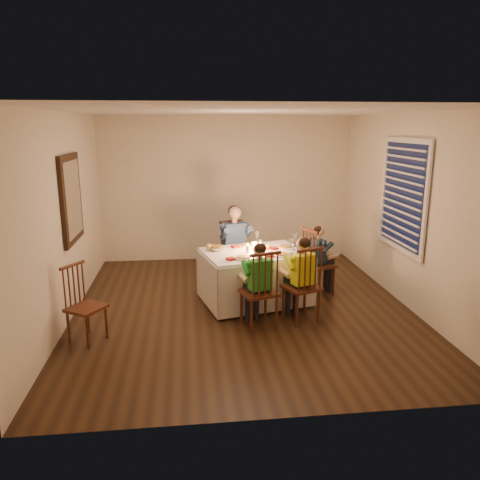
{
  "coord_description": "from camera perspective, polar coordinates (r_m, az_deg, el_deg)",
  "views": [
    {
      "loc": [
        -0.73,
        -5.94,
        2.44
      ],
      "look_at": [
        -0.02,
        0.15,
        0.92
      ],
      "focal_mm": 35.0,
      "sensor_mm": 36.0,
      "label": 1
    }
  ],
  "objects": [
    {
      "name": "child_green",
      "position": [
        5.93,
        2.27,
        -10.42
      ],
      "size": [
        0.43,
        0.41,
        1.07
      ],
      "primitive_type": null,
      "rotation": [
        0.0,
        0.0,
        3.42
      ],
      "color": "green",
      "rests_on": "ground"
    },
    {
      "name": "setting_teal",
      "position": [
        6.67,
        5.55,
        -0.91
      ],
      "size": [
        0.31,
        0.31,
        0.02
      ],
      "primitive_type": "cylinder",
      "rotation": [
        0.0,
        0.0,
        0.23
      ],
      "color": "silver",
      "rests_on": "dining_table"
    },
    {
      "name": "ceiling",
      "position": [
        5.99,
        0.39,
        15.44
      ],
      "size": [
        5.0,
        5.0,
        0.0
      ],
      "primitive_type": "plane",
      "color": "white",
      "rests_on": "wall_back"
    },
    {
      "name": "orange_fruit",
      "position": [
        6.57,
        3.45,
        -0.82
      ],
      "size": [
        0.08,
        0.08,
        0.08
      ],
      "primitive_type": "sphere",
      "color": "orange",
      "rests_on": "dining_table"
    },
    {
      "name": "squash",
      "position": [
        6.53,
        -3.77,
        -0.87
      ],
      "size": [
        0.09,
        0.09,
        0.09
      ],
      "primitive_type": "sphere",
      "color": "yellow",
      "rests_on": "dining_table"
    },
    {
      "name": "setting_green",
      "position": [
        6.12,
        0.45,
        -2.19
      ],
      "size": [
        0.31,
        0.31,
        0.02
      ],
      "primitive_type": "cylinder",
      "rotation": [
        0.0,
        0.0,
        0.23
      ],
      "color": "silver",
      "rests_on": "dining_table"
    },
    {
      "name": "adult",
      "position": [
        7.37,
        -0.61,
        -5.43
      ],
      "size": [
        0.55,
        0.52,
        1.25
      ],
      "primitive_type": null,
      "rotation": [
        0.0,
        0.0,
        0.25
      ],
      "color": "#32517E",
      "rests_on": "ground"
    },
    {
      "name": "setting_adult",
      "position": [
        6.73,
        0.9,
        -0.71
      ],
      "size": [
        0.31,
        0.31,
        0.02
      ],
      "primitive_type": "cylinder",
      "rotation": [
        0.0,
        0.0,
        0.23
      ],
      "color": "silver",
      "rests_on": "dining_table"
    },
    {
      "name": "window_blinds",
      "position": [
        6.78,
        19.17,
        5.17
      ],
      "size": [
        0.07,
        1.34,
        1.54
      ],
      "color": "#0D1434",
      "rests_on": "wall_right"
    },
    {
      "name": "wall_back",
      "position": [
        8.55,
        -1.67,
        6.23
      ],
      "size": [
        4.5,
        0.02,
        2.6
      ],
      "primitive_type": "cube",
      "color": "beige",
      "rests_on": "ground"
    },
    {
      "name": "chair_adult",
      "position": [
        7.37,
        -0.61,
        -5.43
      ],
      "size": [
        0.49,
        0.48,
        1.0
      ],
      "primitive_type": null,
      "rotation": [
        0.0,
        0.0,
        0.25
      ],
      "color": "#3A180F",
      "rests_on": "ground"
    },
    {
      "name": "candle_left",
      "position": [
        6.41,
        0.95,
        -1.09
      ],
      "size": [
        0.06,
        0.06,
        0.1
      ],
      "primitive_type": "cylinder",
      "color": "white",
      "rests_on": "dining_table"
    },
    {
      "name": "wall_left",
      "position": [
        6.24,
        -20.62,
        2.48
      ],
      "size": [
        0.02,
        5.0,
        2.6
      ],
      "primitive_type": "cube",
      "color": "beige",
      "rests_on": "ground"
    },
    {
      "name": "chair_near_right",
      "position": [
        6.14,
        7.37,
        -9.62
      ],
      "size": [
        0.52,
        0.51,
        1.0
      ],
      "primitive_type": null,
      "rotation": [
        0.0,
        0.0,
        3.5
      ],
      "color": "#3A180F",
      "rests_on": "ground"
    },
    {
      "name": "ground",
      "position": [
        6.47,
        0.35,
        -8.27
      ],
      "size": [
        5.0,
        5.0,
        0.0
      ],
      "primitive_type": "plane",
      "color": "black",
      "rests_on": "ground"
    },
    {
      "name": "child_teal",
      "position": [
        7.09,
        9.4,
        -6.42
      ],
      "size": [
        0.4,
        0.41,
        1.03
      ],
      "primitive_type": null,
      "rotation": [
        0.0,
        0.0,
        1.93
      ],
      "color": "#1B2F44",
      "rests_on": "ground"
    },
    {
      "name": "wall_mirror",
      "position": [
        6.49,
        -19.87,
        4.75
      ],
      "size": [
        0.06,
        0.95,
        1.15
      ],
      "color": "black",
      "rests_on": "wall_left"
    },
    {
      "name": "setting_yellow",
      "position": [
        6.29,
        5.05,
        -1.81
      ],
      "size": [
        0.31,
        0.31,
        0.02
      ],
      "primitive_type": "cylinder",
      "rotation": [
        0.0,
        0.0,
        0.23
      ],
      "color": "silver",
      "rests_on": "dining_table"
    },
    {
      "name": "chair_extra",
      "position": [
        5.83,
        -17.94,
        -11.57
      ],
      "size": [
        0.5,
        0.51,
        0.91
      ],
      "primitive_type": null,
      "rotation": [
        0.0,
        0.0,
        0.99
      ],
      "color": "#3A180F",
      "rests_on": "ground"
    },
    {
      "name": "candle_right",
      "position": [
        6.48,
        2.51,
        -0.95
      ],
      "size": [
        0.06,
        0.06,
        0.1
      ],
      "primitive_type": "cylinder",
      "color": "white",
      "rests_on": "dining_table"
    },
    {
      "name": "chair_end",
      "position": [
        7.09,
        9.4,
        -6.42
      ],
      "size": [
        0.51,
        0.52,
        1.0
      ],
      "primitive_type": null,
      "rotation": [
        0.0,
        0.0,
        1.93
      ],
      "color": "#3A180F",
      "rests_on": "ground"
    },
    {
      "name": "chair_near_left",
      "position": [
        5.93,
        2.27,
        -10.42
      ],
      "size": [
        0.5,
        0.49,
        1.0
      ],
      "primitive_type": null,
      "rotation": [
        0.0,
        0.0,
        3.42
      ],
      "color": "#3A180F",
      "rests_on": "ground"
    },
    {
      "name": "wall_right",
      "position": [
        6.74,
        19.74,
        3.35
      ],
      "size": [
        0.02,
        5.0,
        2.6
      ],
      "primitive_type": "cube",
      "color": "beige",
      "rests_on": "ground"
    },
    {
      "name": "dining_table",
      "position": [
        6.52,
        1.8,
        -3.22
      ],
      "size": [
        1.6,
        1.31,
        0.7
      ],
      "rotation": [
        0.0,
        0.0,
        0.23
      ],
      "color": "silver",
      "rests_on": "ground"
    },
    {
      "name": "serving_bowl",
      "position": [
        6.52,
        -2.79,
        -1.07
      ],
      "size": [
        0.23,
        0.23,
        0.05
      ],
      "primitive_type": "imported",
      "rotation": [
        0.0,
        0.0,
        0.11
      ],
      "color": "silver",
      "rests_on": "dining_table"
    },
    {
      "name": "child_yellow",
      "position": [
        6.14,
        7.37,
        -9.62
      ],
      "size": [
        0.46,
        0.45,
        1.1
      ],
      "primitive_type": null,
      "rotation": [
        0.0,
        0.0,
        3.5
      ],
      "color": "yellow",
      "rests_on": "ground"
    }
  ]
}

